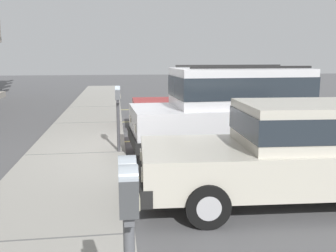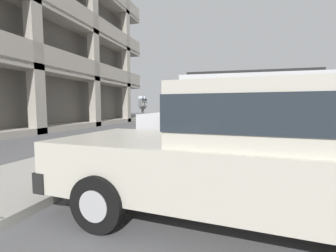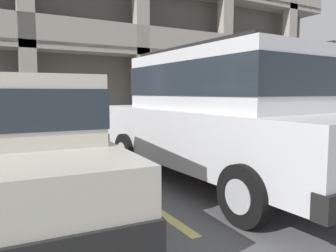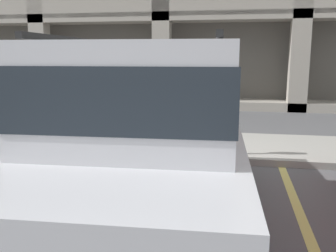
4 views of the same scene
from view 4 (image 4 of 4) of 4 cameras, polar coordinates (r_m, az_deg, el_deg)
ground_plane at (r=6.46m, az=3.33°, el=-6.55°), size 80.00×80.00×0.10m
sidewalk at (r=7.67m, az=4.55°, el=-2.90°), size 40.00×2.20×0.12m
parking_stall_lines at (r=5.14m, az=18.93°, el=-11.17°), size 12.45×4.80×0.01m
silver_suv at (r=3.96m, az=-2.46°, el=-0.65°), size 2.17×4.86×2.03m
parking_meter_near at (r=6.54m, az=4.44°, el=4.99°), size 0.35×0.12×1.47m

